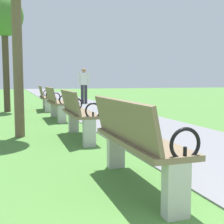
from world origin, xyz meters
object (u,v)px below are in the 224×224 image
Objects in this scene: park_bench_2 at (134,140)px; tree_3 at (4,18)px; park_bench_3 at (77,113)px; pedestrian_walking at (84,84)px; park_bench_4 at (56,102)px; park_bench_5 at (45,97)px.

park_bench_2 is 0.40× the size of tree_3.
tree_3 is at bearing 98.78° from park_bench_2.
pedestrian_walking is (2.06, 8.33, 0.44)m from park_bench_3.
park_bench_4 and park_bench_5 have the same top height.
park_bench_2 is 0.99× the size of pedestrian_walking.
park_bench_5 is (0.00, 8.42, 0.00)m from park_bench_2.
tree_3 is (-1.30, 2.72, 2.68)m from park_bench_4.
pedestrian_walking is at bearing 39.00° from tree_3.
park_bench_5 is 0.41× the size of tree_3.
park_bench_4 is 2.76m from park_bench_5.
park_bench_5 is (0.00, 5.66, 0.00)m from park_bench_3.
park_bench_4 is at bearing -64.51° from tree_3.
tree_3 is at bearing 115.49° from park_bench_4.
park_bench_4 is (-0.00, 5.66, 0.00)m from park_bench_2.
tree_3 is at bearing 102.98° from park_bench_3.
park_bench_5 is at bearing -127.56° from pedestrian_walking.
tree_3 reaches higher than park_bench_2.
park_bench_3 is at bearing -90.00° from park_bench_4.
park_bench_3 is at bearing -90.00° from park_bench_5.
park_bench_2 is 11.29m from pedestrian_walking.
park_bench_3 is (0.00, 2.76, 0.00)m from park_bench_2.
tree_3 is at bearing -141.00° from pedestrian_walking.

